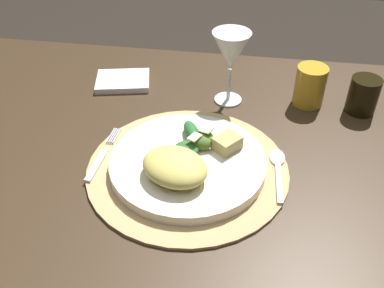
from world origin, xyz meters
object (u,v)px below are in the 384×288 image
Objects in this scene: napkin at (123,81)px; amber_tumbler at (310,86)px; dinner_plate at (188,163)px; spoon at (278,165)px; wine_glass at (231,53)px; fork at (102,156)px; dark_tumbler at (363,95)px; dining_table at (162,213)px.

amber_tumbler is at bearing -2.47° from napkin.
spoon is at bearing 9.94° from dinner_plate.
fork is at bearing -131.81° from wine_glass.
amber_tumbler is at bearing 74.60° from spoon.
dark_tumbler is at bearing -7.19° from amber_tumbler.
spoon is (0.32, 0.02, -0.00)m from fork.
spoon is at bearing -62.84° from wine_glass.
spoon is (0.16, 0.03, -0.01)m from dinner_plate.
fork is 1.28× the size of napkin.
fork is 0.33m from wine_glass.
amber_tumbler reaches higher than spoon.
spoon is at bearing -34.63° from napkin.
napkin is (-0.13, 0.23, 0.17)m from dining_table.
amber_tumbler reaches higher than fork.
amber_tumbler reaches higher than napkin.
spoon is 1.82× the size of dark_tumbler.
dining_table is 0.20m from dinner_plate.
amber_tumbler is at bearing 5.57° from wine_glass.
amber_tumbler is 0.11m from dark_tumbler.
wine_glass is (0.21, 0.24, 0.11)m from fork.
napkin is at bearing 125.74° from dinner_plate.
wine_glass reaches higher than dark_tumbler.
dark_tumbler reaches higher than napkin.
wine_glass reaches higher than spoon.
wine_glass is at bearing 78.03° from dinner_plate.
dining_table is at bearing 176.87° from spoon.
amber_tumbler reaches higher than dinner_plate.
napkin is at bearing 177.53° from amber_tumbler.
dinner_plate is 0.16m from spoon.
dining_table is at bearing 147.64° from dinner_plate.
spoon is at bearing -3.13° from dining_table.
dark_tumbler reaches higher than dinner_plate.
dark_tumbler is at bearing 51.38° from spoon.
fork is 0.46m from amber_tumbler.
dining_table is 0.42m from amber_tumbler.
dark_tumbler reaches higher than dining_table.
dinner_plate is 0.34m from amber_tumbler.
wine_glass reaches higher than dining_table.
dinner_plate is at bearing -32.36° from dining_table.
dining_table is 8.94× the size of wine_glass.
spoon reaches higher than dining_table.
amber_tumbler reaches higher than dining_table.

